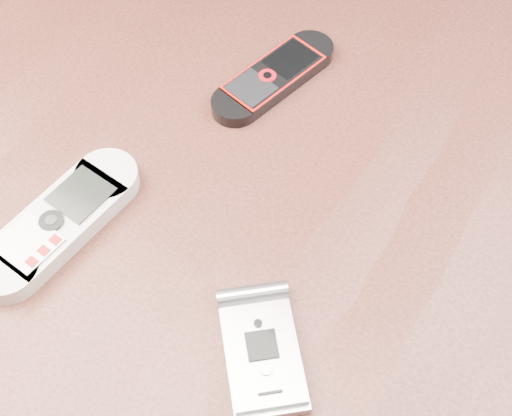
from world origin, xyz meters
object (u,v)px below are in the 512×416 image
(nokia_black_red, at_px, (274,76))
(nokia_white, at_px, (59,222))
(motorola_razr, at_px, (262,353))
(table, at_px, (252,273))

(nokia_black_red, bearing_deg, nokia_white, -91.84)
(motorola_razr, bearing_deg, table, 84.84)
(nokia_black_red, height_order, motorola_razr, motorola_razr)
(nokia_black_red, distance_m, motorola_razr, 0.28)
(table, xyz_separation_m, nokia_black_red, (-0.06, 0.14, 0.11))
(nokia_black_red, bearing_deg, motorola_razr, -47.53)
(nokia_white, bearing_deg, motorola_razr, 2.54)
(nokia_white, distance_m, motorola_razr, 0.20)
(nokia_white, relative_size, motorola_razr, 1.56)
(nokia_white, height_order, nokia_black_red, nokia_white)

